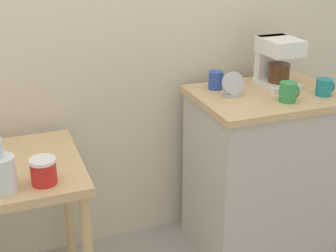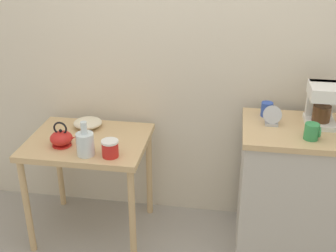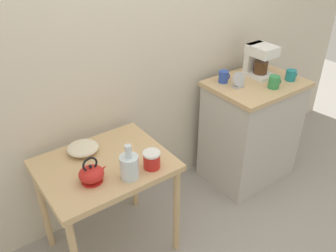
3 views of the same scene
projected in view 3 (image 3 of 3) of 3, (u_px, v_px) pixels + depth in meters
The scene contains 13 objects.
ground_plane at pixel (185, 210), 2.88m from camera, with size 8.00×8.00×0.00m, color gray.
back_wall at pixel (161, 23), 2.51m from camera, with size 4.40×0.10×2.80m, color beige.
wooden_table at pixel (106, 176), 2.24m from camera, with size 0.80×0.63×0.75m.
kitchen_counter at pixel (250, 130), 3.06m from camera, with size 0.75×0.56×0.92m.
bowl_stoneware at pixel (83, 148), 2.26m from camera, with size 0.20×0.20×0.06m.
teakettle at pixel (92, 174), 2.01m from camera, with size 0.18×0.15×0.17m.
glass_carafe_vase at pixel (129, 166), 2.03m from camera, with size 0.11×0.11×0.22m.
canister_enamel at pixel (152, 160), 2.12m from camera, with size 0.11×0.11×0.11m.
coffee_maker at pixel (259, 59), 2.86m from camera, with size 0.18×0.22×0.26m.
mug_tall_green at pixel (274, 82), 2.70m from camera, with size 0.09×0.08×0.10m.
mug_blue at pixel (224, 77), 2.79m from camera, with size 0.08×0.08×0.09m.
mug_dark_teal at pixel (291, 75), 2.83m from camera, with size 0.09×0.08×0.08m.
table_clock at pixel (239, 81), 2.70m from camera, with size 0.11×0.06×0.13m.
Camera 3 is at (-1.35, -1.62, 2.08)m, focal length 37.85 mm.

